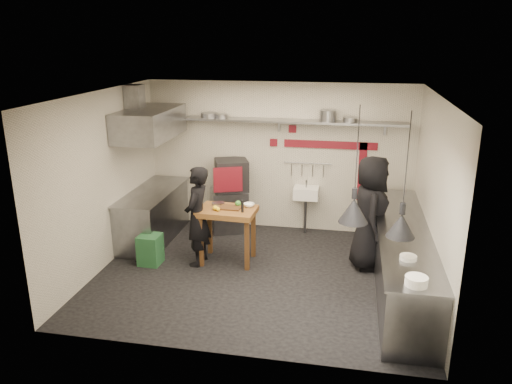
% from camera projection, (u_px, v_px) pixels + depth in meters
% --- Properties ---
extents(floor, '(5.00, 5.00, 0.00)m').
position_uv_depth(floor, '(258.00, 274.00, 7.86)').
color(floor, black).
rests_on(floor, ground).
extents(ceiling, '(5.00, 5.00, 0.00)m').
position_uv_depth(ceiling, '(258.00, 95.00, 7.02)').
color(ceiling, silver).
rests_on(ceiling, floor).
extents(wall_back, '(5.00, 0.04, 2.80)m').
position_uv_depth(wall_back, '(279.00, 157.00, 9.41)').
color(wall_back, beige).
rests_on(wall_back, floor).
extents(wall_front, '(5.00, 0.04, 2.80)m').
position_uv_depth(wall_front, '(223.00, 245.00, 5.47)').
color(wall_front, beige).
rests_on(wall_front, floor).
extents(wall_left, '(0.04, 4.20, 2.80)m').
position_uv_depth(wall_left, '(103.00, 181.00, 7.89)').
color(wall_left, beige).
rests_on(wall_left, floor).
extents(wall_right, '(0.04, 4.20, 2.80)m').
position_uv_depth(wall_right, '(433.00, 199.00, 6.99)').
color(wall_right, beige).
rests_on(wall_right, floor).
extents(red_band_horiz, '(1.70, 0.02, 0.14)m').
position_uv_depth(red_band_horiz, '(330.00, 145.00, 9.13)').
color(red_band_horiz, maroon).
rests_on(red_band_horiz, wall_back).
extents(red_band_vert, '(0.14, 0.02, 1.10)m').
position_uv_depth(red_band_vert, '(362.00, 172.00, 9.17)').
color(red_band_vert, maroon).
rests_on(red_band_vert, wall_back).
extents(red_tile_a, '(0.14, 0.02, 0.14)m').
position_uv_depth(red_tile_a, '(293.00, 129.00, 9.18)').
color(red_tile_a, maroon).
rests_on(red_tile_a, wall_back).
extents(red_tile_b, '(0.14, 0.02, 0.14)m').
position_uv_depth(red_tile_b, '(274.00, 143.00, 9.32)').
color(red_tile_b, maroon).
rests_on(red_tile_b, wall_back).
extents(back_shelf, '(4.60, 0.34, 0.04)m').
position_uv_depth(back_shelf, '(278.00, 121.00, 9.02)').
color(back_shelf, slate).
rests_on(back_shelf, wall_back).
extents(shelf_bracket_left, '(0.04, 0.06, 0.24)m').
position_uv_depth(shelf_bracket_left, '(181.00, 122.00, 9.53)').
color(shelf_bracket_left, slate).
rests_on(shelf_bracket_left, wall_back).
extents(shelf_bracket_mid, '(0.04, 0.06, 0.24)m').
position_uv_depth(shelf_bracket_mid, '(279.00, 125.00, 9.19)').
color(shelf_bracket_mid, slate).
rests_on(shelf_bracket_mid, wall_back).
extents(shelf_bracket_right, '(0.04, 0.06, 0.24)m').
position_uv_depth(shelf_bracket_right, '(385.00, 128.00, 8.85)').
color(shelf_bracket_right, slate).
rests_on(shelf_bracket_right, wall_back).
extents(pan_far_left, '(0.36, 0.36, 0.09)m').
position_uv_depth(pan_far_left, '(209.00, 115.00, 9.23)').
color(pan_far_left, slate).
rests_on(pan_far_left, back_shelf).
extents(pan_mid_left, '(0.32, 0.32, 0.07)m').
position_uv_depth(pan_mid_left, '(221.00, 116.00, 9.19)').
color(pan_mid_left, slate).
rests_on(pan_mid_left, back_shelf).
extents(stock_pot, '(0.34, 0.34, 0.20)m').
position_uv_depth(stock_pot, '(328.00, 116.00, 8.82)').
color(stock_pot, slate).
rests_on(stock_pot, back_shelf).
extents(pan_right, '(0.31, 0.31, 0.08)m').
position_uv_depth(pan_right, '(350.00, 120.00, 8.77)').
color(pan_right, slate).
rests_on(pan_right, back_shelf).
extents(oven_stand, '(0.84, 0.80, 0.80)m').
position_uv_depth(oven_stand, '(229.00, 210.00, 9.54)').
color(oven_stand, slate).
rests_on(oven_stand, floor).
extents(combi_oven, '(0.74, 0.72, 0.58)m').
position_uv_depth(combi_oven, '(232.00, 175.00, 9.38)').
color(combi_oven, black).
rests_on(combi_oven, oven_stand).
extents(oven_door, '(0.51, 0.22, 0.46)m').
position_uv_depth(oven_door, '(228.00, 180.00, 9.07)').
color(oven_door, maroon).
rests_on(oven_door, combi_oven).
extents(oven_glass, '(0.36, 0.15, 0.34)m').
position_uv_depth(oven_glass, '(227.00, 179.00, 9.09)').
color(oven_glass, black).
rests_on(oven_glass, oven_door).
extents(hand_sink, '(0.46, 0.34, 0.22)m').
position_uv_depth(hand_sink, '(306.00, 193.00, 9.32)').
color(hand_sink, white).
rests_on(hand_sink, wall_back).
extents(sink_tap, '(0.03, 0.03, 0.14)m').
position_uv_depth(sink_tap, '(306.00, 184.00, 9.27)').
color(sink_tap, slate).
rests_on(sink_tap, hand_sink).
extents(sink_drain, '(0.06, 0.06, 0.66)m').
position_uv_depth(sink_drain, '(305.00, 216.00, 9.42)').
color(sink_drain, slate).
rests_on(sink_drain, floor).
extents(utensil_rail, '(0.90, 0.02, 0.02)m').
position_uv_depth(utensil_rail, '(308.00, 163.00, 9.29)').
color(utensil_rail, slate).
rests_on(utensil_rail, wall_back).
extents(counter_right, '(0.70, 3.80, 0.90)m').
position_uv_depth(counter_right, '(402.00, 259.00, 7.34)').
color(counter_right, slate).
rests_on(counter_right, floor).
extents(counter_right_top, '(0.76, 3.90, 0.03)m').
position_uv_depth(counter_right_top, '(404.00, 230.00, 7.20)').
color(counter_right_top, slate).
rests_on(counter_right_top, counter_right).
extents(plate_stack, '(0.29, 0.29, 0.11)m').
position_uv_depth(plate_stack, '(416.00, 281.00, 5.55)').
color(plate_stack, white).
rests_on(plate_stack, counter_right_top).
extents(small_bowl_right, '(0.28, 0.28, 0.05)m').
position_uv_depth(small_bowl_right, '(408.00, 258.00, 6.21)').
color(small_bowl_right, white).
rests_on(small_bowl_right, counter_right_top).
extents(counter_left, '(0.70, 1.90, 0.90)m').
position_uv_depth(counter_left, '(153.00, 216.00, 9.09)').
color(counter_left, slate).
rests_on(counter_left, floor).
extents(counter_left_top, '(0.76, 2.00, 0.03)m').
position_uv_depth(counter_left_top, '(152.00, 192.00, 8.96)').
color(counter_left_top, slate).
rests_on(counter_left_top, counter_left).
extents(extractor_hood, '(0.78, 1.60, 0.50)m').
position_uv_depth(extractor_hood, '(150.00, 123.00, 8.57)').
color(extractor_hood, slate).
rests_on(extractor_hood, ceiling).
extents(hood_duct, '(0.28, 0.28, 0.50)m').
position_uv_depth(hood_duct, '(135.00, 100.00, 8.50)').
color(hood_duct, slate).
rests_on(hood_duct, ceiling).
extents(green_bin, '(0.36, 0.36, 0.50)m').
position_uv_depth(green_bin, '(150.00, 249.00, 8.16)').
color(green_bin, '#235A31').
rests_on(green_bin, floor).
extents(prep_table, '(0.95, 0.68, 0.92)m').
position_uv_depth(prep_table, '(228.00, 235.00, 8.19)').
color(prep_table, brown).
rests_on(prep_table, floor).
extents(cutting_board, '(0.35, 0.25, 0.02)m').
position_uv_depth(cutting_board, '(230.00, 208.00, 8.07)').
color(cutting_board, '#533319').
rests_on(cutting_board, prep_table).
extents(pepper_mill, '(0.05, 0.05, 0.20)m').
position_uv_depth(pepper_mill, '(242.00, 206.00, 7.87)').
color(pepper_mill, black).
rests_on(pepper_mill, prep_table).
extents(lemon_a, '(0.10, 0.10, 0.08)m').
position_uv_depth(lemon_a, '(215.00, 208.00, 7.98)').
color(lemon_a, yellow).
rests_on(lemon_a, prep_table).
extents(lemon_b, '(0.07, 0.07, 0.07)m').
position_uv_depth(lemon_b, '(218.00, 209.00, 7.92)').
color(lemon_b, yellow).
rests_on(lemon_b, prep_table).
extents(veg_ball, '(0.11, 0.11, 0.10)m').
position_uv_depth(veg_ball, '(238.00, 204.00, 8.15)').
color(veg_ball, '#3B842C').
rests_on(veg_ball, prep_table).
extents(steel_tray, '(0.23, 0.20, 0.03)m').
position_uv_depth(steel_tray, '(218.00, 203.00, 8.26)').
color(steel_tray, slate).
rests_on(steel_tray, prep_table).
extents(bowl, '(0.23, 0.23, 0.06)m').
position_uv_depth(bowl, '(249.00, 205.00, 8.14)').
color(bowl, white).
rests_on(bowl, prep_table).
extents(heat_lamp_near, '(0.42, 0.42, 1.52)m').
position_uv_depth(heat_lamp_near, '(356.00, 165.00, 6.24)').
color(heat_lamp_near, black).
rests_on(heat_lamp_near, ceiling).
extents(heat_lamp_far, '(0.44, 0.44, 1.51)m').
position_uv_depth(heat_lamp_far, '(406.00, 176.00, 5.76)').
color(heat_lamp_far, black).
rests_on(heat_lamp_far, ceiling).
extents(chef_left, '(0.43, 0.62, 1.64)m').
position_uv_depth(chef_left, '(197.00, 216.00, 8.00)').
color(chef_left, black).
rests_on(chef_left, floor).
extents(chef_right, '(0.63, 0.93, 1.84)m').
position_uv_depth(chef_right, '(370.00, 213.00, 7.86)').
color(chef_right, black).
rests_on(chef_right, floor).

